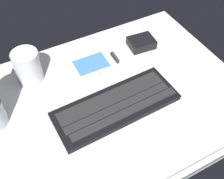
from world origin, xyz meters
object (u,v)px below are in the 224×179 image
object	(u,v)px
handheld_device	(94,65)
charger_block	(141,43)
keyboard	(116,106)
juice_cup	(28,68)

from	to	relation	value
handheld_device	charger_block	bearing A→B (deg)	4.62
keyboard	handheld_device	xyz separation A→B (cm)	(1.23, 14.60, -0.08)
keyboard	handheld_device	size ratio (longest dim) A/B	2.28
keyboard	juice_cup	xyz separation A→B (cm)	(-14.52, 18.20, 3.10)
keyboard	handheld_device	bearing A→B (deg)	85.17
juice_cup	charger_block	size ratio (longest dim) A/B	1.21
handheld_device	charger_block	world-z (taller)	charger_block
juice_cup	charger_block	bearing A→B (deg)	-4.30
charger_block	juice_cup	bearing A→B (deg)	175.70
juice_cup	charger_block	world-z (taller)	juice_cup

